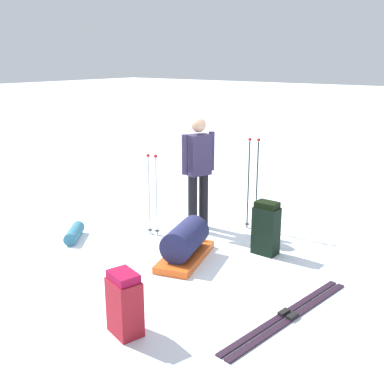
{
  "coord_description": "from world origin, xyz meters",
  "views": [
    {
      "loc": [
        -3.82,
        5.03,
        2.53
      ],
      "look_at": [
        0.0,
        0.0,
        0.7
      ],
      "focal_mm": 43.73,
      "sensor_mm": 36.0,
      "label": 1
    }
  ],
  "objects_px": {
    "skier_standing": "(198,168)",
    "backpack_large_dark": "(125,304)",
    "ski_pair_near": "(288,316)",
    "ski_poles_planted_near": "(153,190)",
    "sleeping_mat_rolled": "(74,233)",
    "ski_poles_planted_far": "(253,180)",
    "backpack_bright": "(266,228)",
    "gear_sled": "(185,243)"
  },
  "relations": [
    {
      "from": "backpack_bright",
      "to": "ski_poles_planted_far",
      "type": "distance_m",
      "value": 1.04
    },
    {
      "from": "skier_standing",
      "to": "gear_sled",
      "type": "distance_m",
      "value": 1.38
    },
    {
      "from": "backpack_bright",
      "to": "ski_poles_planted_near",
      "type": "height_order",
      "value": "ski_poles_planted_near"
    },
    {
      "from": "skier_standing",
      "to": "ski_poles_planted_near",
      "type": "bearing_deg",
      "value": 57.24
    },
    {
      "from": "sleeping_mat_rolled",
      "to": "ski_poles_planted_far",
      "type": "bearing_deg",
      "value": -133.08
    },
    {
      "from": "skier_standing",
      "to": "backpack_bright",
      "type": "relative_size",
      "value": 2.36
    },
    {
      "from": "skier_standing",
      "to": "ski_poles_planted_near",
      "type": "xyz_separation_m",
      "value": [
        0.38,
        0.59,
        -0.28
      ]
    },
    {
      "from": "ski_poles_planted_near",
      "to": "sleeping_mat_rolled",
      "type": "height_order",
      "value": "ski_poles_planted_near"
    },
    {
      "from": "ski_poles_planted_far",
      "to": "gear_sled",
      "type": "distance_m",
      "value": 1.62
    },
    {
      "from": "skier_standing",
      "to": "backpack_bright",
      "type": "bearing_deg",
      "value": 170.26
    },
    {
      "from": "ski_pair_near",
      "to": "sleeping_mat_rolled",
      "type": "xyz_separation_m",
      "value": [
        3.4,
        -0.06,
        0.08
      ]
    },
    {
      "from": "ski_pair_near",
      "to": "backpack_large_dark",
      "type": "bearing_deg",
      "value": 47.2
    },
    {
      "from": "backpack_large_dark",
      "to": "gear_sled",
      "type": "relative_size",
      "value": 0.54
    },
    {
      "from": "ski_pair_near",
      "to": "sleeping_mat_rolled",
      "type": "bearing_deg",
      "value": -1.09
    },
    {
      "from": "ski_pair_near",
      "to": "sleeping_mat_rolled",
      "type": "relative_size",
      "value": 3.63
    },
    {
      "from": "backpack_bright",
      "to": "sleeping_mat_rolled",
      "type": "height_order",
      "value": "backpack_bright"
    },
    {
      "from": "ski_pair_near",
      "to": "gear_sled",
      "type": "height_order",
      "value": "gear_sled"
    },
    {
      "from": "skier_standing",
      "to": "ski_poles_planted_near",
      "type": "distance_m",
      "value": 0.76
    },
    {
      "from": "ski_poles_planted_near",
      "to": "sleeping_mat_rolled",
      "type": "xyz_separation_m",
      "value": [
        0.78,
        0.84,
        -0.59
      ]
    },
    {
      "from": "skier_standing",
      "to": "ski_pair_near",
      "type": "relative_size",
      "value": 0.85
    },
    {
      "from": "backpack_large_dark",
      "to": "sleeping_mat_rolled",
      "type": "relative_size",
      "value": 1.14
    },
    {
      "from": "backpack_bright",
      "to": "ski_poles_planted_far",
      "type": "bearing_deg",
      "value": -48.55
    },
    {
      "from": "gear_sled",
      "to": "sleeping_mat_rolled",
      "type": "relative_size",
      "value": 2.11
    },
    {
      "from": "skier_standing",
      "to": "gear_sled",
      "type": "relative_size",
      "value": 1.47
    },
    {
      "from": "ski_poles_planted_near",
      "to": "ski_pair_near",
      "type": "bearing_deg",
      "value": 160.95
    },
    {
      "from": "ski_pair_near",
      "to": "ski_poles_planted_near",
      "type": "height_order",
      "value": "ski_poles_planted_near"
    },
    {
      "from": "ski_pair_near",
      "to": "ski_poles_planted_near",
      "type": "xyz_separation_m",
      "value": [
        2.62,
        -0.9,
        0.66
      ]
    },
    {
      "from": "sleeping_mat_rolled",
      "to": "skier_standing",
      "type": "bearing_deg",
      "value": -128.97
    },
    {
      "from": "skier_standing",
      "to": "ski_pair_near",
      "type": "distance_m",
      "value": 2.85
    },
    {
      "from": "ski_pair_near",
      "to": "skier_standing",
      "type": "bearing_deg",
      "value": -33.78
    },
    {
      "from": "skier_standing",
      "to": "gear_sled",
      "type": "height_order",
      "value": "skier_standing"
    },
    {
      "from": "skier_standing",
      "to": "ski_pair_near",
      "type": "bearing_deg",
      "value": 146.22
    },
    {
      "from": "ski_pair_near",
      "to": "ski_poles_planted_far",
      "type": "distance_m",
      "value": 2.66
    },
    {
      "from": "ski_poles_planted_far",
      "to": "ski_pair_near",
      "type": "bearing_deg",
      "value": 128.64
    },
    {
      "from": "ski_poles_planted_far",
      "to": "sleeping_mat_rolled",
      "type": "distance_m",
      "value": 2.73
    },
    {
      "from": "backpack_large_dark",
      "to": "sleeping_mat_rolled",
      "type": "height_order",
      "value": "backpack_large_dark"
    },
    {
      "from": "skier_standing",
      "to": "gear_sled",
      "type": "bearing_deg",
      "value": 118.3
    },
    {
      "from": "skier_standing",
      "to": "backpack_large_dark",
      "type": "xyz_separation_m",
      "value": [
        -1.13,
        2.69,
        -0.65
      ]
    },
    {
      "from": "skier_standing",
      "to": "backpack_large_dark",
      "type": "height_order",
      "value": "skier_standing"
    },
    {
      "from": "sleeping_mat_rolled",
      "to": "ski_poles_planted_near",
      "type": "bearing_deg",
      "value": -132.79
    },
    {
      "from": "skier_standing",
      "to": "backpack_bright",
      "type": "distance_m",
      "value": 1.43
    },
    {
      "from": "backpack_large_dark",
      "to": "ski_poles_planted_near",
      "type": "bearing_deg",
      "value": -54.18
    }
  ]
}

